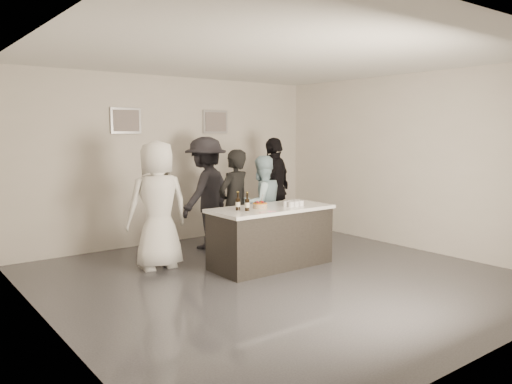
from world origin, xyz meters
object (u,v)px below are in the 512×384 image
(bar_counter, at_px, (271,237))
(person_guest_left, at_px, (158,205))
(beer_bottle_a, at_px, (238,201))
(person_main_black, at_px, (234,204))
(person_guest_back, at_px, (206,193))
(beer_bottle_b, at_px, (247,202))
(cake, at_px, (260,206))
(person_guest_right, at_px, (275,189))
(person_main_blue, at_px, (262,204))

(bar_counter, xyz_separation_m, person_guest_left, (-1.40, 0.91, 0.50))
(bar_counter, height_order, beer_bottle_a, beer_bottle_a)
(bar_counter, xyz_separation_m, beer_bottle_a, (-0.57, 0.05, 0.58))
(beer_bottle_a, xyz_separation_m, person_main_black, (0.40, 0.67, -0.16))
(person_guest_back, bearing_deg, beer_bottle_b, 50.63)
(bar_counter, bearing_deg, cake, 179.18)
(cake, distance_m, person_guest_left, 1.50)
(person_guest_back, bearing_deg, person_guest_right, 140.93)
(person_guest_right, distance_m, person_guest_back, 1.33)
(person_guest_right, bearing_deg, person_guest_back, -40.10)
(bar_counter, height_order, beer_bottle_b, beer_bottle_b)
(beer_bottle_b, height_order, person_guest_left, person_guest_left)
(beer_bottle_a, relative_size, person_guest_right, 0.14)
(beer_bottle_b, distance_m, person_guest_left, 1.34)
(person_guest_left, bearing_deg, person_main_blue, -176.75)
(bar_counter, bearing_deg, person_main_black, 103.25)
(cake, xyz_separation_m, person_main_black, (0.03, 0.71, -0.07))
(bar_counter, distance_m, beer_bottle_a, 0.81)
(beer_bottle_b, relative_size, person_guest_back, 0.13)
(bar_counter, bearing_deg, person_guest_right, 48.87)
(person_main_black, bearing_deg, beer_bottle_a, 44.11)
(person_main_blue, bearing_deg, person_guest_back, -50.84)
(person_main_black, height_order, person_guest_right, person_guest_right)
(person_main_black, height_order, person_guest_left, person_guest_left)
(bar_counter, bearing_deg, person_guest_left, 146.77)
(person_main_blue, bearing_deg, person_guest_right, -142.68)
(bar_counter, xyz_separation_m, beer_bottle_b, (-0.50, -0.08, 0.58))
(person_guest_back, bearing_deg, bar_counter, 67.21)
(person_guest_back, bearing_deg, beer_bottle_a, 47.26)
(bar_counter, relative_size, person_main_blue, 1.15)
(bar_counter, distance_m, person_main_blue, 1.05)
(bar_counter, xyz_separation_m, person_guest_right, (1.18, 1.36, 0.50))
(cake, bearing_deg, person_guest_right, 44.28)
(bar_counter, distance_m, person_guest_back, 1.72)
(bar_counter, relative_size, person_guest_back, 0.96)
(person_guest_left, height_order, person_guest_right, person_guest_right)
(beer_bottle_b, bearing_deg, person_main_blue, 43.37)
(person_guest_right, bearing_deg, beer_bottle_a, 8.75)
(cake, distance_m, person_guest_right, 1.94)
(beer_bottle_a, bearing_deg, person_main_blue, 37.26)
(person_guest_right, relative_size, person_guest_back, 0.99)
(person_guest_left, bearing_deg, beer_bottle_b, 137.31)
(bar_counter, height_order, person_main_black, person_main_black)
(person_main_black, xyz_separation_m, person_guest_left, (-1.23, 0.20, 0.08))
(person_main_blue, relative_size, person_guest_left, 0.85)
(person_main_blue, bearing_deg, beer_bottle_a, 38.68)
(beer_bottle_a, relative_size, person_main_blue, 0.16)
(person_guest_right, bearing_deg, person_guest_left, -18.25)
(beer_bottle_a, distance_m, person_guest_back, 1.65)
(person_main_black, relative_size, person_guest_right, 0.91)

